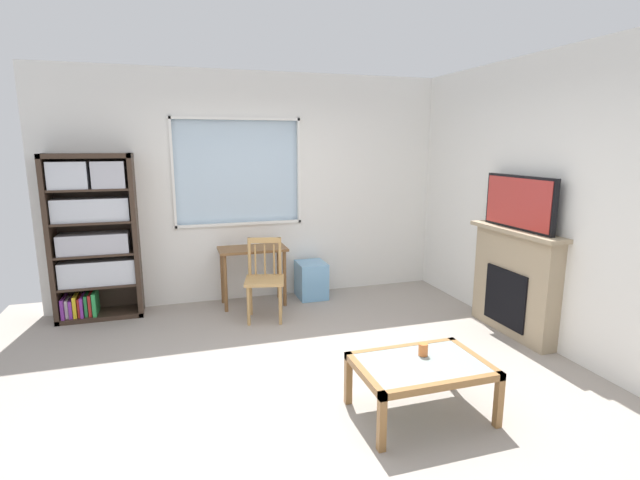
{
  "coord_description": "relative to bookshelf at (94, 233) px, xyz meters",
  "views": [
    {
      "loc": [
        -0.95,
        -3.57,
        1.93
      ],
      "look_at": [
        0.34,
        0.55,
        1.05
      ],
      "focal_mm": 26.67,
      "sensor_mm": 36.0,
      "label": 1
    }
  ],
  "objects": [
    {
      "name": "tv",
      "position": [
        4.1,
        -1.79,
        0.39
      ],
      "size": [
        0.06,
        0.94,
        0.53
      ],
      "color": "black",
      "rests_on": "fireplace"
    },
    {
      "name": "plastic_drawer_unit",
      "position": [
        2.47,
        -0.06,
        -0.74
      ],
      "size": [
        0.35,
        0.4,
        0.46
      ],
      "primitive_type": "cube",
      "color": "#72ADDB",
      "rests_on": "ground"
    },
    {
      "name": "sippy_cup",
      "position": [
        2.53,
        -2.76,
        -0.52
      ],
      "size": [
        0.07,
        0.07,
        0.09
      ],
      "primitive_type": "cylinder",
      "color": "orange",
      "rests_on": "coffee_table"
    },
    {
      "name": "wooden_chair",
      "position": [
        1.77,
        -0.62,
        -0.5
      ],
      "size": [
        0.5,
        0.49,
        0.9
      ],
      "color": "tan",
      "rests_on": "ground"
    },
    {
      "name": "wall_right",
      "position": [
        4.27,
        -2.06,
        0.42
      ],
      "size": [
        0.12,
        4.82,
        2.77
      ],
      "primitive_type": "cube",
      "color": "white",
      "rests_on": "ground"
    },
    {
      "name": "ground",
      "position": [
        1.79,
        -2.06,
        -0.98
      ],
      "size": [
        5.83,
        5.62,
        0.02
      ],
      "primitive_type": "cube",
      "color": "#9E9389"
    },
    {
      "name": "fireplace",
      "position": [
        4.11,
        -1.79,
        -0.42
      ],
      "size": [
        0.26,
        1.18,
        1.09
      ],
      "color": "tan",
      "rests_on": "ground"
    },
    {
      "name": "desk_under_window",
      "position": [
        1.73,
        -0.11,
        -0.39
      ],
      "size": [
        0.8,
        0.43,
        0.71
      ],
      "color": "brown",
      "rests_on": "ground"
    },
    {
      "name": "wall_back_with_window",
      "position": [
        1.81,
        0.24,
        0.39
      ],
      "size": [
        4.83,
        0.15,
        2.77
      ],
      "color": "white",
      "rests_on": "ground"
    },
    {
      "name": "coffee_table",
      "position": [
        2.47,
        -2.86,
        -0.62
      ],
      "size": [
        0.93,
        0.65,
        0.4
      ],
      "color": "#8C9E99",
      "rests_on": "ground"
    },
    {
      "name": "bookshelf",
      "position": [
        0.0,
        0.0,
        0.0
      ],
      "size": [
        0.9,
        0.38,
        1.82
      ],
      "color": "#38281E",
      "rests_on": "ground"
    }
  ]
}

